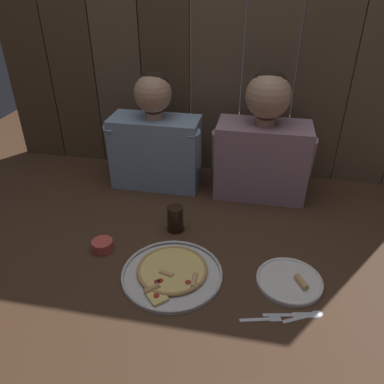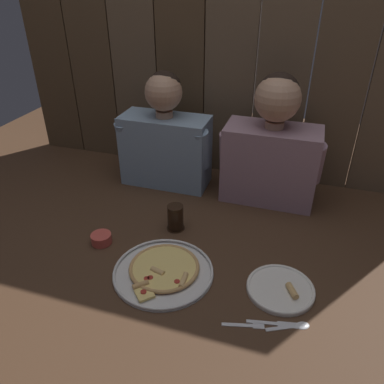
{
  "view_description": "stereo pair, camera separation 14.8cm",
  "coord_description": "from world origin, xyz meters",
  "px_view_note": "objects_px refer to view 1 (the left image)",
  "views": [
    {
      "loc": [
        0.23,
        -1.15,
        0.94
      ],
      "look_at": [
        -0.01,
        0.1,
        0.18
      ],
      "focal_mm": 35.31,
      "sensor_mm": 36.0,
      "label": 1
    },
    {
      "loc": [
        0.37,
        -1.11,
        0.94
      ],
      "look_at": [
        -0.01,
        0.1,
        0.18
      ],
      "focal_mm": 35.31,
      "sensor_mm": 36.0,
      "label": 2
    }
  ],
  "objects_px": {
    "drinking_glass": "(175,219)",
    "dinner_plate": "(290,281)",
    "diner_left": "(155,139)",
    "dipping_bowl": "(102,245)",
    "diner_right": "(263,142)",
    "pizza_tray": "(172,272)"
  },
  "relations": [
    {
      "from": "drinking_glass",
      "to": "dinner_plate",
      "type": "bearing_deg",
      "value": -26.39
    },
    {
      "from": "dipping_bowl",
      "to": "diner_right",
      "type": "distance_m",
      "value": 0.82
    },
    {
      "from": "dipping_bowl",
      "to": "diner_left",
      "type": "relative_size",
      "value": 0.15
    },
    {
      "from": "pizza_tray",
      "to": "dinner_plate",
      "type": "height_order",
      "value": "dinner_plate"
    },
    {
      "from": "pizza_tray",
      "to": "diner_right",
      "type": "distance_m",
      "value": 0.73
    },
    {
      "from": "pizza_tray",
      "to": "dipping_bowl",
      "type": "distance_m",
      "value": 0.31
    },
    {
      "from": "drinking_glass",
      "to": "diner_right",
      "type": "relative_size",
      "value": 0.19
    },
    {
      "from": "diner_right",
      "to": "pizza_tray",
      "type": "bearing_deg",
      "value": -113.91
    },
    {
      "from": "dinner_plate",
      "to": "dipping_bowl",
      "type": "height_order",
      "value": "dipping_bowl"
    },
    {
      "from": "diner_left",
      "to": "dinner_plate",
      "type": "bearing_deg",
      "value": -42.83
    },
    {
      "from": "dinner_plate",
      "to": "diner_right",
      "type": "height_order",
      "value": "diner_right"
    },
    {
      "from": "drinking_glass",
      "to": "diner_right",
      "type": "bearing_deg",
      "value": 47.99
    },
    {
      "from": "dipping_bowl",
      "to": "diner_right",
      "type": "xyz_separation_m",
      "value": [
        0.57,
        0.54,
        0.24
      ]
    },
    {
      "from": "pizza_tray",
      "to": "dinner_plate",
      "type": "distance_m",
      "value": 0.41
    },
    {
      "from": "pizza_tray",
      "to": "drinking_glass",
      "type": "height_order",
      "value": "drinking_glass"
    },
    {
      "from": "drinking_glass",
      "to": "diner_right",
      "type": "height_order",
      "value": "diner_right"
    },
    {
      "from": "dinner_plate",
      "to": "dipping_bowl",
      "type": "distance_m",
      "value": 0.71
    },
    {
      "from": "diner_left",
      "to": "diner_right",
      "type": "height_order",
      "value": "diner_right"
    },
    {
      "from": "dinner_plate",
      "to": "diner_left",
      "type": "distance_m",
      "value": 0.89
    },
    {
      "from": "pizza_tray",
      "to": "drinking_glass",
      "type": "bearing_deg",
      "value": 100.33
    },
    {
      "from": "dipping_bowl",
      "to": "pizza_tray",
      "type": "bearing_deg",
      "value": -16.01
    },
    {
      "from": "dinner_plate",
      "to": "diner_left",
      "type": "bearing_deg",
      "value": 137.17
    }
  ]
}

